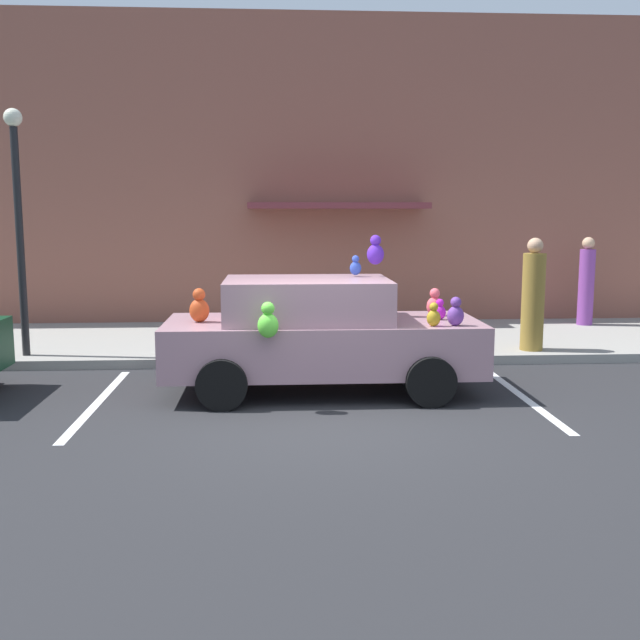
{
  "coord_description": "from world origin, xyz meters",
  "views": [
    {
      "loc": [
        -0.58,
        -8.46,
        2.43
      ],
      "look_at": [
        0.06,
        1.99,
        0.9
      ],
      "focal_mm": 41.7,
      "sensor_mm": 36.0,
      "label": 1
    }
  ],
  "objects_px": {
    "teddy_bear_on_sidewalk": "(328,331)",
    "pedestrian_walking_past": "(586,283)",
    "street_lamp_post": "(18,206)",
    "plush_covered_car": "(319,334)",
    "pedestrian_near_shopfront": "(533,298)"
  },
  "relations": [
    {
      "from": "pedestrian_walking_past",
      "to": "street_lamp_post",
      "type": "bearing_deg",
      "value": -165.65
    },
    {
      "from": "street_lamp_post",
      "to": "pedestrian_near_shopfront",
      "type": "relative_size",
      "value": 2.07
    },
    {
      "from": "plush_covered_car",
      "to": "teddy_bear_on_sidewalk",
      "type": "bearing_deg",
      "value": 82.26
    },
    {
      "from": "plush_covered_car",
      "to": "street_lamp_post",
      "type": "distance_m",
      "value": 5.32
    },
    {
      "from": "teddy_bear_on_sidewalk",
      "to": "pedestrian_walking_past",
      "type": "relative_size",
      "value": 0.45
    },
    {
      "from": "street_lamp_post",
      "to": "pedestrian_walking_past",
      "type": "distance_m",
      "value": 10.71
    },
    {
      "from": "pedestrian_near_shopfront",
      "to": "pedestrian_walking_past",
      "type": "distance_m",
      "value": 3.35
    },
    {
      "from": "plush_covered_car",
      "to": "teddy_bear_on_sidewalk",
      "type": "distance_m",
      "value": 2.05
    },
    {
      "from": "plush_covered_car",
      "to": "pedestrian_walking_past",
      "type": "height_order",
      "value": "plush_covered_car"
    },
    {
      "from": "plush_covered_car",
      "to": "pedestrian_walking_past",
      "type": "bearing_deg",
      "value": 39.73
    },
    {
      "from": "teddy_bear_on_sidewalk",
      "to": "pedestrian_walking_past",
      "type": "height_order",
      "value": "pedestrian_walking_past"
    },
    {
      "from": "teddy_bear_on_sidewalk",
      "to": "street_lamp_post",
      "type": "xyz_separation_m",
      "value": [
        -4.85,
        0.1,
        1.99
      ]
    },
    {
      "from": "pedestrian_near_shopfront",
      "to": "street_lamp_post",
      "type": "bearing_deg",
      "value": 179.77
    },
    {
      "from": "plush_covered_car",
      "to": "pedestrian_near_shopfront",
      "type": "relative_size",
      "value": 2.26
    },
    {
      "from": "pedestrian_near_shopfront",
      "to": "pedestrian_walking_past",
      "type": "bearing_deg",
      "value": 52.61
    }
  ]
}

